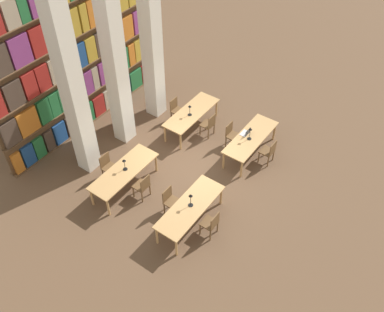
{
  "coord_description": "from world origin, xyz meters",
  "views": [
    {
      "loc": [
        -7.67,
        -5.6,
        9.93
      ],
      "look_at": [
        0.0,
        -0.12,
        0.66
      ],
      "focal_mm": 40.0,
      "sensor_mm": 36.0,
      "label": 1
    }
  ],
  "objects_px": {
    "desk_lamp_0": "(191,198)",
    "chair_3": "(232,134)",
    "reading_table_3": "(192,114)",
    "reading_table_2": "(124,172)",
    "pillar_left": "(72,89)",
    "chair_4": "(143,186)",
    "chair_7": "(176,110)",
    "desk_lamp_2": "(124,163)",
    "laptop": "(246,133)",
    "chair_1": "(171,200)",
    "pillar_center": "(115,61)",
    "pillar_right": "(151,38)",
    "reading_table_0": "(190,208)",
    "desk_lamp_1": "(250,132)",
    "chair_5": "(108,166)",
    "chair_0": "(211,223)",
    "chair_2": "(269,151)",
    "desk_lamp_3": "(190,108)",
    "chair_6": "(209,124)",
    "reading_table_1": "(251,138)"
  },
  "relations": [
    {
      "from": "desk_lamp_0",
      "to": "chair_3",
      "type": "height_order",
      "value": "desk_lamp_0"
    },
    {
      "from": "chair_3",
      "to": "reading_table_3",
      "type": "relative_size",
      "value": 0.38
    },
    {
      "from": "reading_table_2",
      "to": "pillar_left",
      "type": "bearing_deg",
      "value": 88.86
    },
    {
      "from": "chair_4",
      "to": "chair_7",
      "type": "height_order",
      "value": "same"
    },
    {
      "from": "reading_table_3",
      "to": "chair_7",
      "type": "xyz_separation_m",
      "value": [
        0.05,
        0.69,
        -0.17
      ]
    },
    {
      "from": "desk_lamp_2",
      "to": "laptop",
      "type": "bearing_deg",
      "value": -31.3
    },
    {
      "from": "chair_1",
      "to": "pillar_center",
      "type": "bearing_deg",
      "value": -117.0
    },
    {
      "from": "pillar_left",
      "to": "pillar_right",
      "type": "distance_m",
      "value": 3.42
    },
    {
      "from": "desk_lamp_2",
      "to": "reading_table_3",
      "type": "relative_size",
      "value": 0.18
    },
    {
      "from": "pillar_left",
      "to": "reading_table_0",
      "type": "relative_size",
      "value": 2.57
    },
    {
      "from": "desk_lamp_1",
      "to": "reading_table_2",
      "type": "distance_m",
      "value": 4.13
    },
    {
      "from": "reading_table_0",
      "to": "desk_lamp_1",
      "type": "distance_m",
      "value": 3.35
    },
    {
      "from": "pillar_left",
      "to": "desk_lamp_0",
      "type": "relative_size",
      "value": 13.13
    },
    {
      "from": "chair_5",
      "to": "chair_1",
      "type": "bearing_deg",
      "value": 90.96
    },
    {
      "from": "chair_0",
      "to": "desk_lamp_2",
      "type": "xyz_separation_m",
      "value": [
        0.0,
        3.08,
        0.52
      ]
    },
    {
      "from": "desk_lamp_0",
      "to": "reading_table_3",
      "type": "relative_size",
      "value": 0.2
    },
    {
      "from": "pillar_left",
      "to": "desk_lamp_1",
      "type": "distance_m",
      "value": 5.52
    },
    {
      "from": "chair_1",
      "to": "chair_4",
      "type": "xyz_separation_m",
      "value": [
        -0.04,
        1.01,
        0.0
      ]
    },
    {
      "from": "pillar_center",
      "to": "chair_1",
      "type": "height_order",
      "value": "pillar_center"
    },
    {
      "from": "pillar_left",
      "to": "reading_table_2",
      "type": "height_order",
      "value": "pillar_left"
    },
    {
      "from": "pillar_center",
      "to": "chair_1",
      "type": "xyz_separation_m",
      "value": [
        -1.68,
        -3.3,
        -2.52
      ]
    },
    {
      "from": "chair_5",
      "to": "desk_lamp_2",
      "type": "xyz_separation_m",
      "value": [
        0.04,
        -0.7,
        0.52
      ]
    },
    {
      "from": "chair_2",
      "to": "desk_lamp_2",
      "type": "bearing_deg",
      "value": 138.67
    },
    {
      "from": "pillar_right",
      "to": "chair_7",
      "type": "bearing_deg",
      "value": -88.49
    },
    {
      "from": "pillar_left",
      "to": "chair_5",
      "type": "relative_size",
      "value": 6.74
    },
    {
      "from": "chair_0",
      "to": "desk_lamp_2",
      "type": "height_order",
      "value": "desk_lamp_2"
    },
    {
      "from": "chair_5",
      "to": "reading_table_3",
      "type": "bearing_deg",
      "value": 168.09
    },
    {
      "from": "reading_table_3",
      "to": "chair_2",
      "type": "bearing_deg",
      "value": -88.81
    },
    {
      "from": "desk_lamp_2",
      "to": "desk_lamp_3",
      "type": "height_order",
      "value": "same"
    },
    {
      "from": "chair_2",
      "to": "chair_5",
      "type": "distance_m",
      "value": 5.08
    },
    {
      "from": "reading_table_3",
      "to": "desk_lamp_3",
      "type": "bearing_deg",
      "value": -164.67
    },
    {
      "from": "reading_table_3",
      "to": "chair_6",
      "type": "distance_m",
      "value": 0.71
    },
    {
      "from": "pillar_right",
      "to": "chair_0",
      "type": "relative_size",
      "value": 6.74
    },
    {
      "from": "pillar_center",
      "to": "chair_7",
      "type": "height_order",
      "value": "pillar_center"
    },
    {
      "from": "pillar_left",
      "to": "desk_lamp_2",
      "type": "distance_m",
      "value": 2.55
    },
    {
      "from": "pillar_center",
      "to": "pillar_right",
      "type": "distance_m",
      "value": 1.71
    },
    {
      "from": "reading_table_1",
      "to": "chair_4",
      "type": "relative_size",
      "value": 2.62
    },
    {
      "from": "chair_6",
      "to": "desk_lamp_3",
      "type": "height_order",
      "value": "desk_lamp_3"
    },
    {
      "from": "desk_lamp_2",
      "to": "desk_lamp_3",
      "type": "bearing_deg",
      "value": -1.17
    },
    {
      "from": "chair_0",
      "to": "desk_lamp_1",
      "type": "height_order",
      "value": "desk_lamp_1"
    },
    {
      "from": "chair_1",
      "to": "reading_table_1",
      "type": "height_order",
      "value": "chair_1"
    },
    {
      "from": "desk_lamp_0",
      "to": "chair_2",
      "type": "relative_size",
      "value": 0.51
    },
    {
      "from": "laptop",
      "to": "desk_lamp_3",
      "type": "distance_m",
      "value": 2.07
    },
    {
      "from": "desk_lamp_0",
      "to": "chair_2",
      "type": "distance_m",
      "value": 3.5
    },
    {
      "from": "reading_table_2",
      "to": "chair_7",
      "type": "relative_size",
      "value": 2.62
    },
    {
      "from": "reading_table_1",
      "to": "chair_5",
      "type": "height_order",
      "value": "chair_5"
    },
    {
      "from": "chair_2",
      "to": "desk_lamp_2",
      "type": "relative_size",
      "value": 2.13
    },
    {
      "from": "pillar_left",
      "to": "chair_6",
      "type": "bearing_deg",
      "value": -33.87
    },
    {
      "from": "pillar_left",
      "to": "chair_3",
      "type": "height_order",
      "value": "pillar_left"
    },
    {
      "from": "chair_4",
      "to": "chair_7",
      "type": "relative_size",
      "value": 1.0
    }
  ]
}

